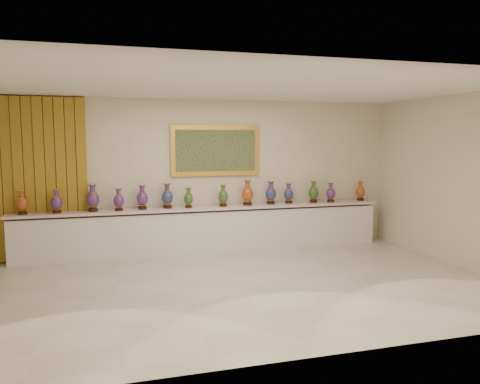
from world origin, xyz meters
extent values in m
plane|color=beige|center=(0.00, 0.00, 0.00)|extent=(8.00, 8.00, 0.00)
plane|color=beige|center=(0.00, 2.50, 1.50)|extent=(8.00, 0.00, 8.00)
plane|color=beige|center=(4.00, 0.00, 1.50)|extent=(0.00, 5.00, 5.00)
plane|color=white|center=(0.00, 0.00, 3.00)|extent=(8.00, 8.00, 0.00)
cube|color=#A77E23|center=(-3.03, 2.44, 1.50)|extent=(1.64, 0.14, 2.95)
cube|color=gold|center=(0.24, 2.46, 2.00)|extent=(1.80, 0.06, 1.00)
cube|color=black|center=(0.24, 2.42, 2.00)|extent=(1.62, 0.02, 0.82)
cube|color=white|center=(0.00, 2.27, 0.41)|extent=(7.20, 0.42, 0.81)
cube|color=silver|center=(0.00, 2.25, 0.88)|extent=(7.28, 0.48, 0.05)
cylinder|color=black|center=(-3.32, 2.23, 0.92)|extent=(0.15, 0.15, 0.04)
cone|color=gold|center=(-3.32, 2.23, 0.97)|extent=(0.13, 0.13, 0.03)
ellipsoid|color=maroon|center=(-3.32, 2.23, 1.09)|extent=(0.23, 0.23, 0.25)
cylinder|color=gold|center=(-3.32, 2.23, 1.19)|extent=(0.14, 0.14, 0.01)
cylinder|color=maroon|center=(-3.32, 2.23, 1.25)|extent=(0.08, 0.08, 0.09)
cone|color=maroon|center=(-3.32, 2.23, 1.31)|extent=(0.14, 0.14, 0.03)
cylinder|color=gold|center=(-3.32, 2.23, 1.33)|extent=(0.14, 0.14, 0.01)
cylinder|color=black|center=(-2.75, 2.22, 0.92)|extent=(0.15, 0.15, 0.04)
cone|color=gold|center=(-2.75, 2.22, 0.97)|extent=(0.13, 0.13, 0.03)
ellipsoid|color=#290D47|center=(-2.75, 2.22, 1.09)|extent=(0.21, 0.21, 0.25)
cylinder|color=gold|center=(-2.75, 2.22, 1.20)|extent=(0.14, 0.14, 0.01)
cylinder|color=#290D47|center=(-2.75, 2.22, 1.25)|extent=(0.08, 0.08, 0.09)
cone|color=#290D47|center=(-2.75, 2.22, 1.31)|extent=(0.14, 0.14, 0.03)
cylinder|color=gold|center=(-2.75, 2.22, 1.33)|extent=(0.14, 0.14, 0.01)
cylinder|color=black|center=(-2.13, 2.25, 0.93)|extent=(0.18, 0.18, 0.05)
cone|color=gold|center=(-2.13, 2.25, 0.98)|extent=(0.16, 0.16, 0.03)
ellipsoid|color=#290D47|center=(-2.13, 2.25, 1.12)|extent=(0.26, 0.26, 0.29)
cylinder|color=gold|center=(-2.13, 2.25, 1.24)|extent=(0.16, 0.16, 0.01)
cylinder|color=#290D47|center=(-2.13, 2.25, 1.31)|extent=(0.09, 0.09, 0.11)
cone|color=#290D47|center=(-2.13, 2.25, 1.38)|extent=(0.16, 0.16, 0.04)
cylinder|color=gold|center=(-2.13, 2.25, 1.40)|extent=(0.17, 0.17, 0.01)
cylinder|color=black|center=(-1.67, 2.21, 0.92)|extent=(0.15, 0.15, 0.04)
cone|color=gold|center=(-1.67, 2.21, 0.97)|extent=(0.13, 0.13, 0.03)
ellipsoid|color=#290D47|center=(-1.67, 2.21, 1.08)|extent=(0.24, 0.24, 0.24)
cylinder|color=gold|center=(-1.67, 2.21, 1.18)|extent=(0.13, 0.13, 0.01)
cylinder|color=#290D47|center=(-1.67, 2.21, 1.24)|extent=(0.08, 0.08, 0.09)
cone|color=#290D47|center=(-1.67, 2.21, 1.30)|extent=(0.13, 0.13, 0.03)
cylinder|color=gold|center=(-1.67, 2.21, 1.31)|extent=(0.14, 0.14, 0.01)
cylinder|color=black|center=(-1.24, 2.27, 0.92)|extent=(0.16, 0.16, 0.05)
cone|color=gold|center=(-1.24, 2.27, 0.97)|extent=(0.14, 0.14, 0.03)
ellipsoid|color=#290D47|center=(-1.24, 2.27, 1.10)|extent=(0.28, 0.28, 0.27)
cylinder|color=gold|center=(-1.24, 2.27, 1.22)|extent=(0.15, 0.15, 0.01)
cylinder|color=#290D47|center=(-1.24, 2.27, 1.27)|extent=(0.09, 0.09, 0.10)
cone|color=#290D47|center=(-1.24, 2.27, 1.34)|extent=(0.15, 0.15, 0.04)
cylinder|color=gold|center=(-1.24, 2.27, 1.36)|extent=(0.15, 0.15, 0.01)
cylinder|color=black|center=(-0.77, 2.28, 0.92)|extent=(0.17, 0.17, 0.05)
cone|color=gold|center=(-0.77, 2.28, 0.98)|extent=(0.15, 0.15, 0.03)
ellipsoid|color=#0F1442|center=(-0.77, 2.28, 1.11)|extent=(0.28, 0.28, 0.28)
cylinder|color=gold|center=(-0.77, 2.28, 1.23)|extent=(0.15, 0.15, 0.01)
cylinder|color=#0F1442|center=(-0.77, 2.28, 1.29)|extent=(0.09, 0.09, 0.10)
cone|color=#0F1442|center=(-0.77, 2.28, 1.36)|extent=(0.15, 0.15, 0.04)
cylinder|color=gold|center=(-0.77, 2.28, 1.38)|extent=(0.16, 0.16, 0.01)
cylinder|color=black|center=(-0.37, 2.23, 0.92)|extent=(0.14, 0.14, 0.04)
cone|color=gold|center=(-0.37, 2.23, 0.96)|extent=(0.12, 0.12, 0.03)
ellipsoid|color=black|center=(-0.37, 2.23, 1.07)|extent=(0.21, 0.21, 0.23)
cylinder|color=gold|center=(-0.37, 2.23, 1.17)|extent=(0.12, 0.12, 0.01)
cylinder|color=black|center=(-0.37, 2.23, 1.22)|extent=(0.07, 0.07, 0.08)
cone|color=black|center=(-0.37, 2.23, 1.27)|extent=(0.12, 0.12, 0.03)
cylinder|color=gold|center=(-0.37, 2.23, 1.29)|extent=(0.13, 0.13, 0.01)
cylinder|color=black|center=(0.33, 2.23, 0.92)|extent=(0.15, 0.15, 0.04)
cone|color=gold|center=(0.33, 2.23, 0.97)|extent=(0.13, 0.13, 0.03)
ellipsoid|color=black|center=(0.33, 2.23, 1.09)|extent=(0.26, 0.26, 0.25)
cylinder|color=gold|center=(0.33, 2.23, 1.19)|extent=(0.14, 0.14, 0.01)
cylinder|color=black|center=(0.33, 2.23, 1.25)|extent=(0.08, 0.08, 0.09)
cone|color=black|center=(0.33, 2.23, 1.31)|extent=(0.14, 0.14, 0.03)
cylinder|color=gold|center=(0.33, 2.23, 1.33)|extent=(0.14, 0.14, 0.01)
cylinder|color=black|center=(0.84, 2.25, 0.93)|extent=(0.18, 0.18, 0.05)
cone|color=gold|center=(0.84, 2.25, 0.98)|extent=(0.16, 0.16, 0.03)
ellipsoid|color=maroon|center=(0.84, 2.25, 1.12)|extent=(0.31, 0.31, 0.29)
cylinder|color=gold|center=(0.84, 2.25, 1.25)|extent=(0.16, 0.16, 0.01)
cylinder|color=maroon|center=(0.84, 2.25, 1.31)|extent=(0.09, 0.09, 0.11)
cone|color=maroon|center=(0.84, 2.25, 1.38)|extent=(0.16, 0.16, 0.04)
cylinder|color=gold|center=(0.84, 2.25, 1.40)|extent=(0.17, 0.17, 0.01)
cylinder|color=black|center=(1.34, 2.28, 0.92)|extent=(0.17, 0.17, 0.05)
cone|color=gold|center=(1.34, 2.28, 0.98)|extent=(0.15, 0.15, 0.03)
ellipsoid|color=#0F1442|center=(1.34, 2.28, 1.11)|extent=(0.26, 0.26, 0.27)
cylinder|color=gold|center=(1.34, 2.28, 1.22)|extent=(0.15, 0.15, 0.01)
cylinder|color=#0F1442|center=(1.34, 2.28, 1.28)|extent=(0.09, 0.09, 0.10)
cone|color=#0F1442|center=(1.34, 2.28, 1.35)|extent=(0.15, 0.15, 0.04)
cylinder|color=gold|center=(1.34, 2.28, 1.37)|extent=(0.15, 0.15, 0.01)
cylinder|color=black|center=(1.74, 2.28, 0.92)|extent=(0.15, 0.15, 0.04)
cone|color=gold|center=(1.74, 2.28, 0.97)|extent=(0.13, 0.13, 0.03)
ellipsoid|color=#0F1442|center=(1.74, 2.28, 1.08)|extent=(0.22, 0.22, 0.25)
cylinder|color=gold|center=(1.74, 2.28, 1.19)|extent=(0.13, 0.13, 0.01)
cylinder|color=#0F1442|center=(1.74, 2.28, 1.24)|extent=(0.08, 0.08, 0.09)
cone|color=#0F1442|center=(1.74, 2.28, 1.30)|extent=(0.13, 0.13, 0.03)
cylinder|color=gold|center=(1.74, 2.28, 1.32)|extent=(0.14, 0.14, 0.01)
cylinder|color=black|center=(2.29, 2.27, 0.92)|extent=(0.16, 0.16, 0.05)
cone|color=gold|center=(2.29, 2.27, 0.97)|extent=(0.14, 0.14, 0.03)
ellipsoid|color=black|center=(2.29, 2.27, 1.10)|extent=(0.23, 0.23, 0.27)
cylinder|color=gold|center=(2.29, 2.27, 1.21)|extent=(0.15, 0.15, 0.01)
cylinder|color=black|center=(2.29, 2.27, 1.27)|extent=(0.08, 0.08, 0.10)
cone|color=black|center=(2.29, 2.27, 1.34)|extent=(0.15, 0.15, 0.04)
cylinder|color=gold|center=(2.29, 2.27, 1.35)|extent=(0.15, 0.15, 0.01)
cylinder|color=black|center=(2.66, 2.22, 0.92)|extent=(0.15, 0.15, 0.04)
cone|color=gold|center=(2.66, 2.22, 0.97)|extent=(0.13, 0.13, 0.03)
ellipsoid|color=#290D47|center=(2.66, 2.22, 1.08)|extent=(0.24, 0.24, 0.24)
cylinder|color=gold|center=(2.66, 2.22, 1.18)|extent=(0.13, 0.13, 0.01)
cylinder|color=#290D47|center=(2.66, 2.22, 1.24)|extent=(0.08, 0.08, 0.09)
cone|color=#290D47|center=(2.66, 2.22, 1.30)|extent=(0.13, 0.13, 0.03)
cylinder|color=gold|center=(2.66, 2.22, 1.31)|extent=(0.14, 0.14, 0.01)
cylinder|color=black|center=(3.40, 2.27, 0.92)|extent=(0.15, 0.15, 0.04)
cone|color=gold|center=(3.40, 2.27, 0.97)|extent=(0.13, 0.13, 0.03)
ellipsoid|color=maroon|center=(3.40, 2.27, 1.09)|extent=(0.25, 0.25, 0.25)
cylinder|color=gold|center=(3.40, 2.27, 1.19)|extent=(0.14, 0.14, 0.01)
cylinder|color=maroon|center=(3.40, 2.27, 1.24)|extent=(0.08, 0.08, 0.09)
cone|color=maroon|center=(3.40, 2.27, 1.31)|extent=(0.14, 0.14, 0.03)
cylinder|color=gold|center=(3.40, 2.27, 1.32)|extent=(0.14, 0.14, 0.01)
cube|color=white|center=(-0.84, 2.13, 0.90)|extent=(0.10, 0.06, 0.00)
camera|label=1|loc=(-1.87, -6.67, 2.22)|focal=35.00mm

